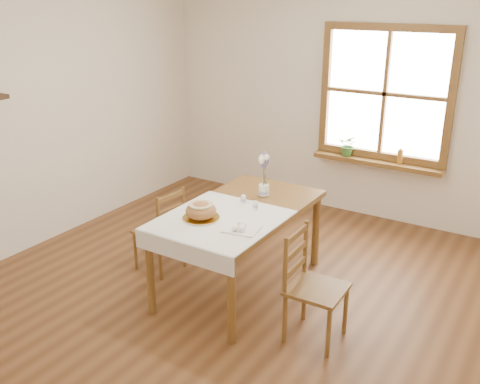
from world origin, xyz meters
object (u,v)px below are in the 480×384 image
object	(u,v)px
chair_right	(317,287)
bread_plate	(201,218)
chair_left	(159,229)
flower_vase	(264,191)
dining_table	(240,218)

from	to	relation	value
chair_right	bread_plate	size ratio (longest dim) A/B	2.97
chair_left	flower_vase	xyz separation A→B (m)	(0.85, 0.49, 0.39)
chair_right	bread_plate	xyz separation A→B (m)	(-1.03, -0.03, 0.33)
dining_table	flower_vase	distance (m)	0.39
bread_plate	flower_vase	bearing A→B (deg)	77.88
bread_plate	flower_vase	world-z (taller)	flower_vase
chair_left	bread_plate	bearing A→B (deg)	74.16
bread_plate	dining_table	bearing A→B (deg)	70.32
dining_table	bread_plate	distance (m)	0.41
chair_left	chair_right	world-z (taller)	chair_right
chair_left	chair_right	xyz separation A→B (m)	(1.71, -0.23, 0.03)
dining_table	chair_left	distance (m)	0.87
chair_right	dining_table	bearing A→B (deg)	67.32
dining_table	flower_vase	size ratio (longest dim) A/B	15.76
dining_table	chair_right	distance (m)	0.99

